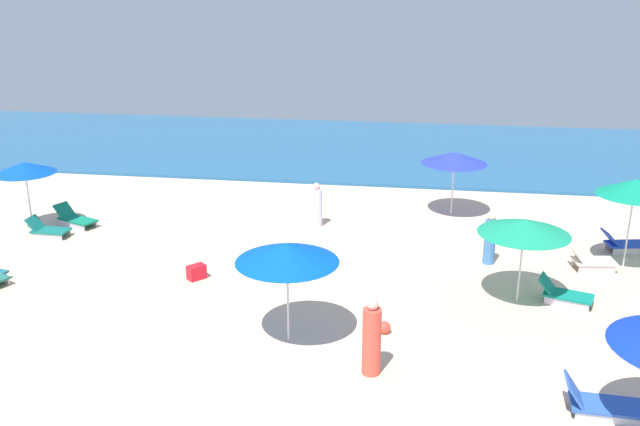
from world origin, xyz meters
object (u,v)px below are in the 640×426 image
(umbrella_4, at_px, (635,187))
(lounge_chair_5_1, at_px, (75,219))
(lounge_chair_1_0, at_px, (564,294))
(lounge_chair_4_0, at_px, (624,244))
(beach_ball_0, at_px, (384,327))
(beachgoer_1, at_px, (372,339))
(umbrella_3, at_px, (287,253))
(umbrella_1, at_px, (524,226))
(lounge_chair_2_0, at_px, (601,403))
(beachgoer_2, at_px, (316,206))
(umbrella_5, at_px, (25,168))
(lounge_chair_5_0, at_px, (48,230))
(lounge_chair_4_1, at_px, (590,261))
(umbrella_6, at_px, (454,158))
(beachgoer_0, at_px, (490,240))
(cooler_box_2, at_px, (196,272))

(umbrella_4, height_order, lounge_chair_5_1, umbrella_4)
(lounge_chair_1_0, bearing_deg, lounge_chair_4_0, -13.31)
(umbrella_4, bearing_deg, beach_ball_0, -142.90)
(lounge_chair_5_1, relative_size, beachgoer_1, 0.97)
(umbrella_3, bearing_deg, umbrella_1, 27.76)
(lounge_chair_2_0, height_order, beachgoer_2, beachgoer_2)
(umbrella_5, relative_size, lounge_chair_5_1, 1.39)
(umbrella_1, bearing_deg, lounge_chair_5_0, 169.80)
(lounge_chair_2_0, relative_size, beachgoer_1, 0.90)
(umbrella_1, bearing_deg, lounge_chair_4_0, 48.40)
(lounge_chair_4_0, bearing_deg, beach_ball_0, 120.47)
(beach_ball_0, bearing_deg, umbrella_3, -162.86)
(umbrella_5, distance_m, beachgoer_1, 13.85)
(lounge_chair_5_1, bearing_deg, umbrella_4, -70.21)
(lounge_chair_2_0, xyz_separation_m, lounge_chair_4_1, (1.30, 7.20, 0.04))
(umbrella_1, bearing_deg, umbrella_6, 102.44)
(umbrella_1, height_order, umbrella_4, umbrella_4)
(beachgoer_2, bearing_deg, lounge_chair_4_1, 18.10)
(umbrella_6, bearing_deg, lounge_chair_1_0, -68.27)
(umbrella_5, relative_size, lounge_chair_5_0, 1.79)
(umbrella_6, height_order, beachgoer_1, umbrella_6)
(beachgoer_2, bearing_deg, beachgoer_0, 11.00)
(lounge_chair_2_0, relative_size, lounge_chair_5_0, 1.19)
(lounge_chair_2_0, bearing_deg, beachgoer_0, 14.82)
(umbrella_4, bearing_deg, cooler_box_2, -167.52)
(lounge_chair_5_0, bearing_deg, lounge_chair_1_0, -98.08)
(umbrella_5, bearing_deg, beachgoer_0, -2.27)
(beachgoer_0, bearing_deg, umbrella_4, -48.65)
(beachgoer_1, relative_size, cooler_box_2, 3.53)
(umbrella_3, height_order, lounge_chair_4_1, umbrella_3)
(umbrella_1, relative_size, umbrella_3, 0.96)
(umbrella_5, bearing_deg, lounge_chair_5_0, -31.34)
(umbrella_3, distance_m, umbrella_6, 10.44)
(umbrella_1, distance_m, lounge_chair_4_1, 3.79)
(beachgoer_1, bearing_deg, lounge_chair_4_1, 51.96)
(beachgoer_1, bearing_deg, umbrella_6, 83.60)
(umbrella_1, bearing_deg, umbrella_4, 40.11)
(lounge_chair_4_0, relative_size, beachgoer_1, 0.87)
(umbrella_4, xyz_separation_m, beachgoer_2, (-9.31, 2.18, -1.73))
(lounge_chair_5_0, relative_size, beachgoer_1, 0.75)
(umbrella_5, height_order, lounge_chair_5_0, umbrella_5)
(lounge_chair_1_0, height_order, umbrella_3, umbrella_3)
(lounge_chair_5_1, bearing_deg, umbrella_1, -81.88)
(lounge_chair_5_1, xyz_separation_m, cooler_box_2, (5.48, -3.62, -0.04))
(beach_ball_0, bearing_deg, lounge_chair_4_0, 42.27)
(lounge_chair_2_0, relative_size, umbrella_3, 0.64)
(umbrella_6, relative_size, beach_ball_0, 7.74)
(umbrella_6, height_order, cooler_box_2, umbrella_6)
(beach_ball_0, distance_m, cooler_box_2, 5.84)
(umbrella_1, height_order, beachgoer_2, umbrella_1)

